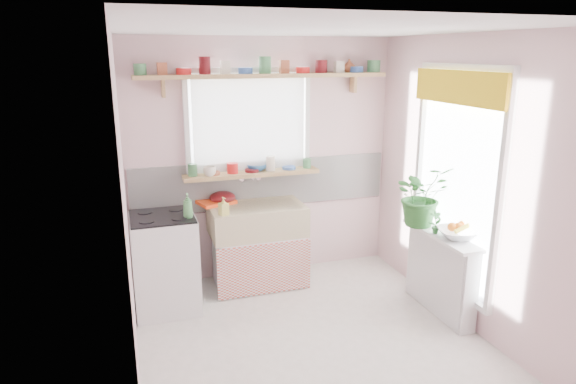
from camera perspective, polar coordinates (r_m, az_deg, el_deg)
name	(u,v)px	position (r m, az deg, el deg)	size (l,w,h in m)	color
room	(350,158)	(4.91, 6.94, 3.74)	(3.20, 3.20, 3.20)	white
sink_unit	(258,245)	(5.31, -3.40, -5.87)	(0.95, 0.65, 1.11)	white
cooker	(165,262)	(4.93, -13.50, -7.61)	(0.58, 0.58, 0.93)	white
radiator_ledge	(441,272)	(4.96, 16.59, -8.47)	(0.22, 0.95, 0.78)	white
windowsill	(252,174)	(5.27, -4.04, 2.04)	(1.40, 0.22, 0.04)	tan
pine_shelf	(265,76)	(5.16, -2.56, 12.79)	(2.52, 0.24, 0.04)	tan
shelf_crockery	(263,68)	(5.16, -2.77, 13.61)	(2.47, 0.11, 0.12)	#3F7F4C
sill_crockery	(250,167)	(5.25, -4.23, 2.82)	(1.35, 0.11, 0.12)	#3F7F4C
dish_tray	(216,202)	(5.28, -7.98, -1.09)	(0.35, 0.26, 0.04)	#FF4B16
colander	(223,197)	(5.28, -7.28, -0.59)	(0.26, 0.26, 0.12)	#550E12
jade_plant	(422,195)	(4.90, 14.63, -0.36)	(0.52, 0.45, 0.58)	#296628
fruit_bowl	(458,234)	(4.72, 18.34, -4.42)	(0.34, 0.34, 0.08)	silver
herb_pot	(436,222)	(4.75, 16.09, -3.21)	(0.12, 0.08, 0.22)	#2B6B30
soap_bottle_sink	(224,206)	(4.89, -7.17, -1.57)	(0.08, 0.08, 0.17)	#D2C95D
sill_cup	(210,171)	(5.11, -8.70, 2.28)	(0.12, 0.12, 0.10)	silver
sill_bowl	(257,167)	(5.33, -3.50, 2.79)	(0.21, 0.21, 0.07)	teal
shelf_vase	(349,66)	(5.54, 6.82, 13.77)	(0.13, 0.13, 0.14)	#9C5030
cooker_bottle	(188,206)	(4.63, -11.08, -1.51)	(0.09, 0.09, 0.22)	#468C4C
fruit	(458,227)	(4.70, 18.42, -3.67)	(0.20, 0.14, 0.10)	orange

